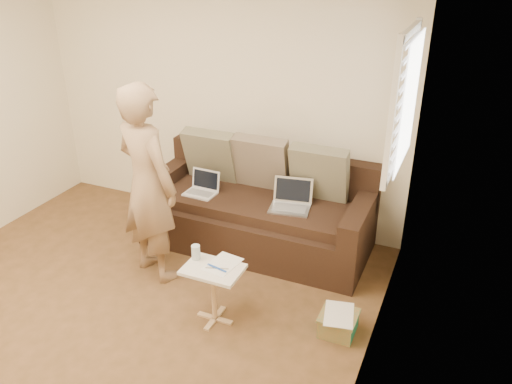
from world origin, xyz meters
TOP-DOWN VIEW (x-y plane):
  - floor at (0.00, 0.00)m, footprint 4.50×4.50m
  - wall_back at (0.00, 2.25)m, footprint 4.00×0.00m
  - wall_right at (2.00, 0.00)m, footprint 0.00×4.50m
  - window_blinds at (1.95, 1.50)m, footprint 0.12×0.88m
  - sofa at (0.65, 1.77)m, footprint 2.20×0.95m
  - pillow_left at (0.05, 1.98)m, footprint 0.55×0.29m
  - pillow_mid at (0.60, 2.01)m, footprint 0.55×0.27m
  - pillow_right at (1.20, 1.99)m, footprint 0.55×0.28m
  - laptop_silver at (1.02, 1.67)m, footprint 0.41×0.32m
  - laptop_white at (0.10, 1.62)m, footprint 0.31×0.23m
  - person at (-0.02, 0.96)m, footprint 0.76×0.63m
  - side_table at (0.80, 0.57)m, footprint 0.45×0.32m
  - drinking_glass at (0.62, 0.63)m, footprint 0.07×0.07m
  - scissors at (0.83, 0.57)m, footprint 0.19×0.13m
  - paper_on_table at (0.84, 0.65)m, footprint 0.25×0.33m
  - striped_box at (1.75, 0.82)m, footprint 0.28×0.28m

SIDE VIEW (x-z plane):
  - floor at x=0.00m, z-range 0.00..0.00m
  - striped_box at x=1.75m, z-range 0.00..0.18m
  - side_table at x=0.80m, z-range 0.00..0.50m
  - sofa at x=0.65m, z-range 0.00..0.85m
  - paper_on_table at x=0.84m, z-range 0.50..0.50m
  - scissors at x=0.83m, z-range 0.50..0.51m
  - laptop_silver at x=1.02m, z-range 0.40..0.64m
  - laptop_white at x=0.10m, z-range 0.41..0.63m
  - drinking_glass at x=0.62m, z-range 0.50..0.62m
  - pillow_left at x=0.05m, z-range 0.51..1.07m
  - pillow_mid at x=0.60m, z-range 0.51..1.07m
  - pillow_right at x=1.20m, z-range 0.51..1.07m
  - person at x=-0.02m, z-range 0.00..1.79m
  - wall_back at x=0.00m, z-range -0.70..3.30m
  - wall_right at x=2.00m, z-range -0.95..3.55m
  - window_blinds at x=1.95m, z-range 1.16..2.24m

